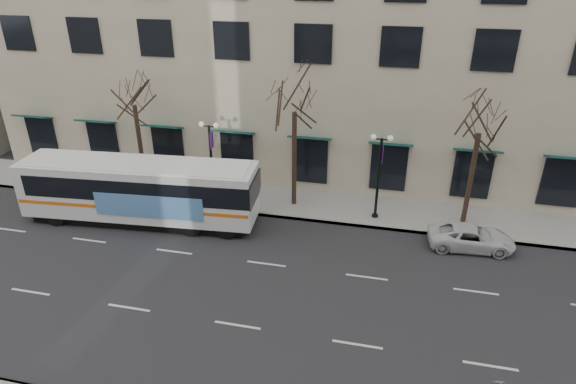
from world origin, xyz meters
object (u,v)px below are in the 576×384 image
(white_pickup, at_px, (471,237))
(lamp_post_left, at_px, (211,158))
(tree_far_mid, at_px, (295,96))
(tree_far_left, at_px, (132,90))
(lamp_post_right, at_px, (379,173))
(city_bus, at_px, (141,190))
(tree_far_right, at_px, (482,116))

(white_pickup, bearing_deg, lamp_post_left, 78.57)
(white_pickup, bearing_deg, tree_far_mid, 71.69)
(tree_far_mid, bearing_deg, tree_far_left, -180.00)
(tree_far_left, xyz_separation_m, tree_far_mid, (10.00, 0.00, 0.21))
(tree_far_left, xyz_separation_m, lamp_post_left, (5.01, -0.60, -3.75))
(lamp_post_left, bearing_deg, lamp_post_right, 0.00)
(tree_far_left, bearing_deg, tree_far_mid, 0.00)
(tree_far_left, height_order, white_pickup, tree_far_left)
(tree_far_left, height_order, city_bus, tree_far_left)
(tree_far_left, xyz_separation_m, lamp_post_right, (15.01, -0.60, -3.75))
(tree_far_left, distance_m, lamp_post_left, 6.29)
(tree_far_right, height_order, lamp_post_left, tree_far_right)
(white_pickup, bearing_deg, tree_far_right, -1.60)
(lamp_post_right, bearing_deg, city_bus, -166.46)
(lamp_post_right, relative_size, city_bus, 0.38)
(tree_far_left, relative_size, lamp_post_right, 1.60)
(lamp_post_right, height_order, white_pickup, lamp_post_right)
(tree_far_mid, distance_m, city_bus, 10.18)
(lamp_post_left, bearing_deg, white_pickup, -7.55)
(tree_far_right, distance_m, white_pickup, 6.36)
(tree_far_left, relative_size, lamp_post_left, 1.60)
(tree_far_mid, relative_size, lamp_post_left, 1.64)
(tree_far_right, relative_size, lamp_post_right, 1.55)
(lamp_post_right, bearing_deg, tree_far_right, 6.85)
(lamp_post_left, bearing_deg, tree_far_right, 2.29)
(tree_far_mid, bearing_deg, white_pickup, -14.43)
(lamp_post_left, bearing_deg, tree_far_left, 173.17)
(tree_far_right, bearing_deg, white_pickup, -87.72)
(tree_far_left, distance_m, lamp_post_right, 15.48)
(lamp_post_right, bearing_deg, tree_far_left, 177.71)
(city_bus, relative_size, white_pickup, 3.08)
(lamp_post_left, xyz_separation_m, lamp_post_right, (10.00, 0.00, 0.00))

